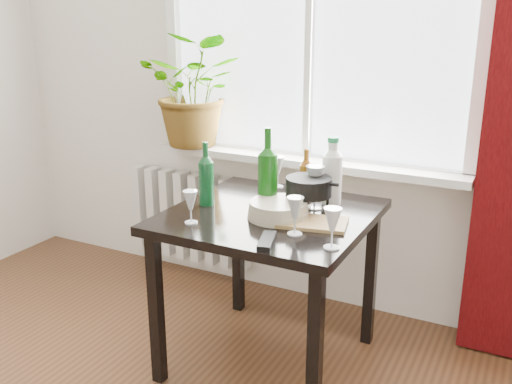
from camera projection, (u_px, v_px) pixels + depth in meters
The scene contains 18 objects.
window at pixel (312, 7), 2.84m from camera, with size 1.72×0.08×1.62m.
windowsill at pixel (303, 161), 3.01m from camera, with size 1.72×0.20×0.04m.
radiator at pixel (190, 216), 3.50m from camera, with size 0.80×0.10×0.55m.
table at pixel (270, 232), 2.51m from camera, with size 0.85×0.85×0.74m.
potted_plant at pixel (196, 90), 3.18m from camera, with size 0.57×0.49×0.63m, color #2E731E.
wine_bottle_left at pixel (206, 174), 2.54m from camera, with size 0.07×0.07×0.29m, color #0B3B1A, non-canonical shape.
wine_bottle_right at pixel (268, 168), 2.47m from camera, with size 0.09×0.09×0.37m, color #0E480D, non-canonical shape.
bottle_amber at pixel (306, 175), 2.61m from camera, with size 0.06×0.06×0.24m, color #6F390C, non-canonical shape.
cleaning_bottle at pixel (332, 170), 2.54m from camera, with size 0.09×0.09×0.32m, color silver, non-canonical shape.
wineglass_front_right at pixel (295, 216), 2.20m from camera, with size 0.07×0.07×0.16m, color silver, non-canonical shape.
wineglass_far_right at pixel (332, 228), 2.07m from camera, with size 0.07×0.07×0.16m, color white, non-canonical shape.
wineglass_back_center at pixel (315, 187), 2.50m from camera, with size 0.08×0.08×0.20m, color silver, non-canonical shape.
wineglass_back_left at pixel (278, 172), 2.82m from camera, with size 0.07×0.07×0.16m, color #B2B5BF, non-canonical shape.
wineglass_front_left at pixel (191, 207), 2.33m from camera, with size 0.06×0.06×0.14m, color silver, non-canonical shape.
plate_stack at pixel (278, 210), 2.40m from camera, with size 0.26×0.26×0.07m, color #B9B099.
fondue_pot at pixel (308, 195), 2.46m from camera, with size 0.23×0.20×0.16m, color black, non-canonical shape.
tv_remote at pixel (267, 241), 2.14m from camera, with size 0.05×0.17×0.02m, color black.
cutting_board at pixel (313, 223), 2.33m from camera, with size 0.28×0.18×0.01m, color olive.
Camera 1 is at (1.12, -0.57, 1.56)m, focal length 40.00 mm.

